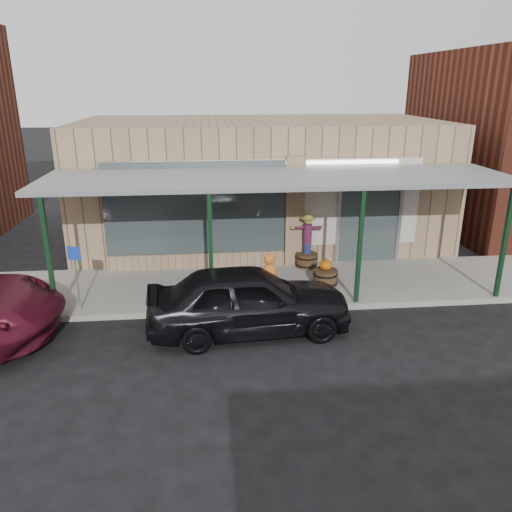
{
  "coord_description": "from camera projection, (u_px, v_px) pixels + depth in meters",
  "views": [
    {
      "loc": [
        -1.82,
        -9.03,
        5.34
      ],
      "look_at": [
        -0.68,
        2.6,
        1.3
      ],
      "focal_mm": 35.0,
      "sensor_mm": 36.0,
      "label": 1
    }
  ],
  "objects": [
    {
      "name": "storefront",
      "position": [
        260.0,
        182.0,
        17.4
      ],
      "size": [
        12.0,
        6.25,
        4.2
      ],
      "color": "#9D7F60",
      "rests_on": "ground"
    },
    {
      "name": "sidewalk",
      "position": [
        277.0,
        285.0,
        13.77
      ],
      "size": [
        40.0,
        3.2,
        0.15
      ],
      "primitive_type": "cube",
      "color": "gray",
      "rests_on": "ground"
    },
    {
      "name": "handicap_sign",
      "position": [
        76.0,
        269.0,
        11.82
      ],
      "size": [
        0.32,
        0.12,
        1.59
      ],
      "rotation": [
        0.0,
        0.0,
        -0.31
      ],
      "color": "gray",
      "rests_on": "sidewalk"
    },
    {
      "name": "barrel_pumpkin",
      "position": [
        325.0,
        275.0,
        13.52
      ],
      "size": [
        0.66,
        0.66,
        0.77
      ],
      "rotation": [
        0.0,
        0.0,
        0.02
      ],
      "color": "#4C381E",
      "rests_on": "sidewalk"
    },
    {
      "name": "block_buildings_near",
      "position": [
        312.0,
        130.0,
        18.02
      ],
      "size": [
        61.0,
        8.0,
        8.0
      ],
      "color": "maroon",
      "rests_on": "ground"
    },
    {
      "name": "parked_sedan",
      "position": [
        249.0,
        300.0,
        11.14
      ],
      "size": [
        4.67,
        2.17,
        1.57
      ],
      "rotation": [
        0.0,
        0.0,
        1.65
      ],
      "color": "black",
      "rests_on": "ground"
    },
    {
      "name": "barrel_scarecrow",
      "position": [
        307.0,
        249.0,
        14.79
      ],
      "size": [
        0.96,
        0.82,
        1.64
      ],
      "rotation": [
        0.0,
        0.0,
        0.37
      ],
      "color": "#4C381E",
      "rests_on": "sidewalk"
    },
    {
      "name": "awning",
      "position": [
        279.0,
        180.0,
        12.77
      ],
      "size": [
        12.0,
        3.0,
        3.04
      ],
      "color": "slate",
      "rests_on": "ground"
    },
    {
      "name": "ground",
      "position": [
        301.0,
        354.0,
        10.41
      ],
      "size": [
        120.0,
        120.0,
        0.0
      ],
      "primitive_type": "plane",
      "color": "black",
      "rests_on": "ground"
    }
  ]
}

